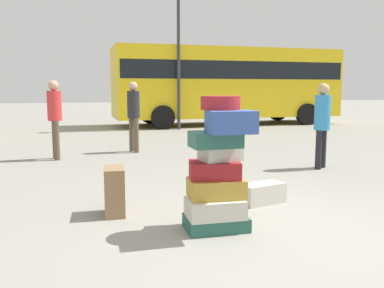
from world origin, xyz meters
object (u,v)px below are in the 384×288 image
(lamp_post, at_px, (178,4))
(person_bearded_onlooker, at_px, (55,113))
(suitcase_brown_behind_tower, at_px, (115,191))
(parked_bus, at_px, (227,81))
(person_tourist_with_camera, at_px, (133,110))
(suitcase_cream_right_side, at_px, (262,193))
(person_passerby_in_red, at_px, (322,118))
(suitcase_tower, at_px, (218,172))

(lamp_post, bearing_deg, person_bearded_onlooker, -125.65)
(suitcase_brown_behind_tower, xyz_separation_m, lamp_post, (3.10, 9.97, 4.25))
(suitcase_brown_behind_tower, distance_m, lamp_post, 11.27)
(parked_bus, bearing_deg, suitcase_brown_behind_tower, -117.71)
(lamp_post, bearing_deg, person_tourist_with_camera, -114.28)
(suitcase_cream_right_side, relative_size, lamp_post, 0.09)
(suitcase_cream_right_side, bearing_deg, person_bearded_onlooker, 109.45)
(person_passerby_in_red, height_order, parked_bus, parked_bus)
(suitcase_brown_behind_tower, xyz_separation_m, person_passerby_in_red, (4.09, 1.95, 0.68))
(parked_bus, bearing_deg, person_passerby_in_red, -100.69)
(suitcase_tower, bearing_deg, suitcase_cream_right_side, 42.80)
(suitcase_tower, height_order, suitcase_cream_right_side, suitcase_tower)
(suitcase_tower, distance_m, suitcase_cream_right_side, 1.35)
(suitcase_tower, xyz_separation_m, parked_bus, (4.50, 12.37, 1.19))
(person_tourist_with_camera, relative_size, parked_bus, 0.18)
(suitcase_tower, bearing_deg, lamp_post, 79.32)
(person_tourist_with_camera, bearing_deg, person_passerby_in_red, 23.11)
(suitcase_brown_behind_tower, bearing_deg, person_tourist_with_camera, 83.63)
(person_tourist_with_camera, height_order, lamp_post, lamp_post)
(suitcase_tower, xyz_separation_m, suitcase_brown_behind_tower, (-1.06, 0.85, -0.35))
(person_bearded_onlooker, distance_m, person_passerby_in_red, 5.57)
(person_tourist_with_camera, distance_m, lamp_post, 6.57)
(suitcase_tower, height_order, lamp_post, lamp_post)
(suitcase_tower, relative_size, suitcase_brown_behind_tower, 2.50)
(person_tourist_with_camera, bearing_deg, parked_bus, 119.72)
(suitcase_cream_right_side, xyz_separation_m, person_passerby_in_red, (2.11, 1.95, 0.84))
(lamp_post, bearing_deg, suitcase_cream_right_side, -96.43)
(suitcase_brown_behind_tower, height_order, lamp_post, lamp_post)
(suitcase_cream_right_side, height_order, suitcase_brown_behind_tower, suitcase_brown_behind_tower)
(suitcase_cream_right_side, height_order, person_tourist_with_camera, person_tourist_with_camera)
(person_tourist_with_camera, height_order, person_passerby_in_red, person_tourist_with_camera)
(suitcase_cream_right_side, relative_size, parked_bus, 0.06)
(person_tourist_with_camera, bearing_deg, suitcase_tower, -22.27)
(suitcase_tower, xyz_separation_m, person_tourist_with_camera, (-0.24, 5.77, 0.37))
(person_bearded_onlooker, bearing_deg, lamp_post, 132.23)
(person_tourist_with_camera, distance_m, parked_bus, 8.17)
(lamp_post, bearing_deg, suitcase_brown_behind_tower, -107.27)
(suitcase_cream_right_side, distance_m, person_passerby_in_red, 2.99)
(suitcase_brown_behind_tower, distance_m, person_passerby_in_red, 4.58)
(suitcase_tower, bearing_deg, parked_bus, 70.00)
(lamp_post, bearing_deg, suitcase_tower, -100.68)
(person_passerby_in_red, bearing_deg, lamp_post, -119.11)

